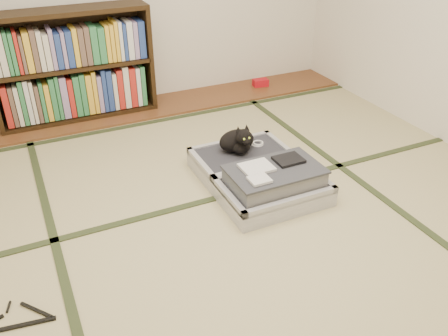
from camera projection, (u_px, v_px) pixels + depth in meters
name	position (u px, v px, depth m)	size (l,w,h in m)	color
floor	(242.00, 234.00, 2.77)	(4.50, 4.50, 0.00)	tan
wood_strip	(142.00, 109.00, 4.32)	(4.00, 0.50, 0.02)	brown
red_item	(260.00, 83.00, 4.78)	(0.15, 0.09, 0.07)	#B80E19
tatami_borders	(208.00, 191.00, 3.15)	(4.00, 4.50, 0.01)	#2D381E
bookcase	(73.00, 68.00, 3.95)	(1.32, 0.30, 0.92)	black
suitcase	(260.00, 175.00, 3.16)	(0.67, 0.89, 0.26)	#BABABF
cat	(238.00, 141.00, 3.32)	(0.30, 0.30, 0.24)	black
cable_coil	(258.00, 143.00, 3.45)	(0.09, 0.09, 0.02)	white
hanger	(10.00, 323.00, 2.19)	(0.41, 0.21, 0.01)	black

